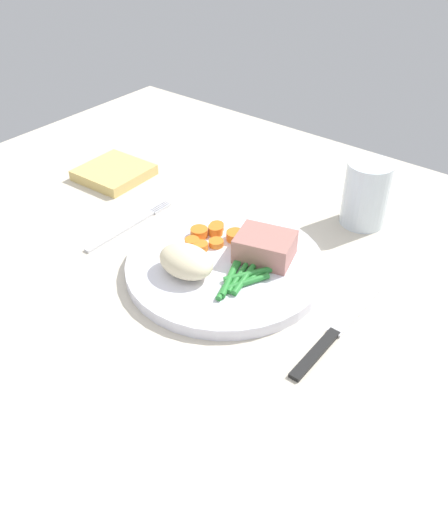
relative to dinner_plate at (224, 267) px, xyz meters
The scene contains 10 objects.
dining_table 2.40cm from the dinner_plate, 10.49° to the left, with size 120.00×90.00×2.00cm.
dinner_plate is the anchor object (origin of this frame).
meat_portion 6.01cm from the dinner_plate, 49.40° to the left, with size 7.30×5.75×3.46cm, color #B2756B.
mashed_potatoes 5.91cm from the dinner_plate, 116.57° to the right, with size 7.60×5.49×3.68cm, color beige.
carrot_slices 5.70cm from the dinner_plate, 145.09° to the left, with size 6.96×7.14×1.26cm.
green_beans 4.48cm from the dinner_plate, 23.34° to the right, with size 5.48×9.17×0.86cm.
fork 17.73cm from the dinner_plate, behind, with size 1.44×16.60×0.40cm.
knife 17.24cm from the dinner_plate, ahead, with size 1.70×20.50×0.64cm.
water_glass 24.21cm from the dinner_plate, 68.84° to the left, with size 6.61×6.61×9.75cm.
napkin 32.32cm from the dinner_plate, 163.86° to the left, with size 10.61×10.58×1.72cm, color #DBBC6B.
Camera 1 is at (33.99, -45.16, 46.91)cm, focal length 38.48 mm.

